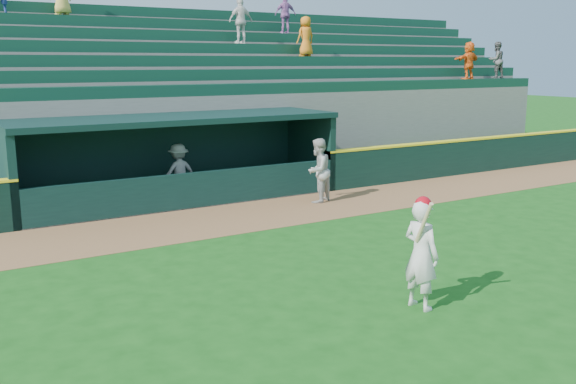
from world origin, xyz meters
The scene contains 9 objects.
ground centered at (0.00, 0.00, 0.00)m, with size 120.00×120.00×0.00m, color #144A12.
warning_track centered at (0.00, 4.90, 0.01)m, with size 40.00×3.00×0.01m, color brown.
field_wall_right centered at (12.25, 6.55, 0.60)m, with size 15.50×0.30×1.20m, color black.
wall_stripe_right centered at (12.25, 6.55, 1.23)m, with size 15.50×0.32×0.06m, color yellow.
dugout_player_front centered at (3.32, 5.36, 0.92)m, with size 0.89×0.70×1.84m, color #ADADA8.
dugout_player_inside centered at (0.07, 7.76, 0.82)m, with size 1.06×0.61×1.65m, color #ADADA8.
dugout centered at (0.00, 8.00, 1.36)m, with size 9.40×2.80×2.46m.
stands centered at (0.01, 12.57, 2.39)m, with size 34.50×6.26×7.09m.
batter_at_plate centered at (0.18, -2.21, 0.94)m, with size 0.55×0.83×1.89m.
Camera 1 is at (-6.88, -9.55, 3.96)m, focal length 40.00 mm.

